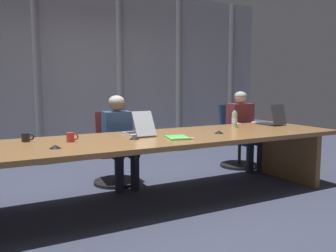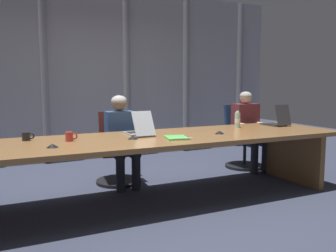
% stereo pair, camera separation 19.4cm
% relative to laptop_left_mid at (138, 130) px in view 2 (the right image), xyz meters
% --- Properties ---
extents(ground_plane, '(14.70, 14.70, 0.00)m').
position_rel_laptop_left_mid_xyz_m(ground_plane, '(-0.02, -0.22, -0.79)').
color(ground_plane, '#383D51').
extents(conference_table, '(4.80, 1.19, 0.73)m').
position_rel_laptop_left_mid_xyz_m(conference_table, '(-0.02, -0.22, -0.18)').
color(conference_table, olive).
rests_on(conference_table, ground_plane).
extents(curtain_backdrop, '(7.35, 0.17, 2.91)m').
position_rel_laptop_left_mid_xyz_m(curtain_backdrop, '(-0.02, 2.38, 0.67)').
color(curtain_backdrop, '#9999A0').
rests_on(curtain_backdrop, ground_plane).
extents(laptop_left_mid, '(0.23, 0.47, 0.28)m').
position_rel_laptop_left_mid_xyz_m(laptop_left_mid, '(0.00, 0.00, 0.00)').
color(laptop_left_mid, '#A8ADB7').
rests_on(laptop_left_mid, conference_table).
extents(laptop_center, '(0.24, 0.38, 0.29)m').
position_rel_laptop_left_mid_xyz_m(laptop_center, '(2.04, 0.01, 0.00)').
color(laptop_center, '#2D2D33').
rests_on(laptop_center, conference_table).
extents(office_chair_left_mid, '(0.60, 0.60, 0.93)m').
position_rel_laptop_left_mid_xyz_m(office_chair_left_mid, '(-0.01, 0.74, -0.43)').
color(office_chair_left_mid, '#511E19').
rests_on(office_chair_left_mid, ground_plane).
extents(office_chair_center, '(0.60, 0.60, 0.97)m').
position_rel_laptop_left_mid_xyz_m(office_chair_center, '(2.04, 0.75, -0.42)').
color(office_chair_center, navy).
rests_on(office_chair_center, ground_plane).
extents(person_left_mid, '(0.38, 0.56, 1.16)m').
position_rel_laptop_left_mid_xyz_m(person_left_mid, '(-0.01, 0.58, -0.12)').
color(person_left_mid, '#335184').
rests_on(person_left_mid, ground_plane).
extents(person_center, '(0.40, 0.55, 1.19)m').
position_rel_laptop_left_mid_xyz_m(person_center, '(2.02, 0.59, -0.12)').
color(person_center, brown).
rests_on(person_center, ground_plane).
extents(water_bottle_primary, '(0.07, 0.07, 0.22)m').
position_rel_laptop_left_mid_xyz_m(water_bottle_primary, '(1.42, 0.05, 0.05)').
color(water_bottle_primary, '#ADD1B2').
rests_on(water_bottle_primary, conference_table).
extents(coffee_mug_near, '(0.12, 0.08, 0.10)m').
position_rel_laptop_left_mid_xyz_m(coffee_mug_near, '(-0.79, -0.12, -0.01)').
color(coffee_mug_near, '#B2332D').
rests_on(coffee_mug_near, conference_table).
extents(coffee_mug_far, '(0.12, 0.08, 0.09)m').
position_rel_laptop_left_mid_xyz_m(coffee_mug_far, '(-1.19, 0.11, -0.01)').
color(coffee_mug_far, black).
rests_on(coffee_mug_far, conference_table).
extents(conference_mic_left_side, '(0.11, 0.11, 0.03)m').
position_rel_laptop_left_mid_xyz_m(conference_mic_left_side, '(-0.17, -0.27, -0.04)').
color(conference_mic_left_side, black).
rests_on(conference_mic_left_side, conference_table).
extents(conference_mic_middle, '(0.11, 0.11, 0.03)m').
position_rel_laptop_left_mid_xyz_m(conference_mic_middle, '(-1.01, -0.42, -0.04)').
color(conference_mic_middle, black).
rests_on(conference_mic_middle, conference_table).
extents(conference_mic_right_side, '(0.11, 0.11, 0.03)m').
position_rel_laptop_left_mid_xyz_m(conference_mic_right_side, '(0.88, -0.33, -0.04)').
color(conference_mic_right_side, black).
rests_on(conference_mic_right_side, conference_table).
extents(spiral_notepad, '(0.29, 0.35, 0.03)m').
position_rel_laptop_left_mid_xyz_m(spiral_notepad, '(0.27, -0.42, -0.05)').
color(spiral_notepad, '#4CB74C').
rests_on(spiral_notepad, conference_table).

